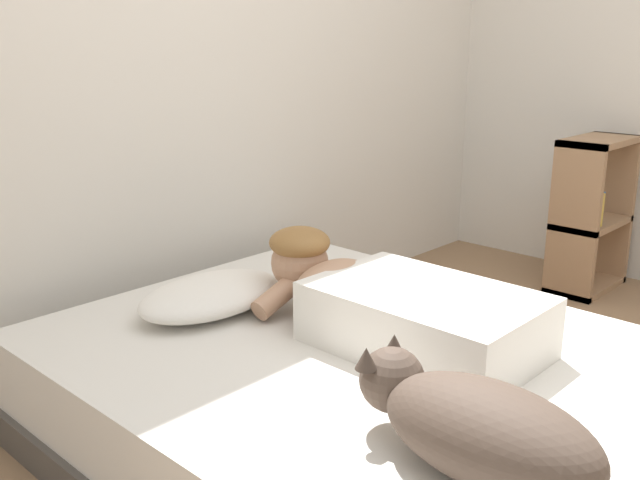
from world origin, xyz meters
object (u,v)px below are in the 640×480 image
person_lying (386,302)px  bookshelf (591,215)px  bed (368,403)px  coffee_cup (335,290)px  pillow (211,295)px  cell_phone (445,338)px  dog (475,425)px

person_lying → bookshelf: bookshelf is taller
person_lying → bookshelf: 1.77m
bed → coffee_cup: (0.23, 0.34, 0.21)m
pillow → cell_phone: 0.77m
dog → person_lying: bearing=53.1°
person_lying → cell_phone: (0.10, -0.15, -0.10)m
dog → coffee_cup: bearing=58.2°
person_lying → coffee_cup: size_ratio=7.36×
pillow → cell_phone: pillow is taller
cell_phone → bookshelf: (1.67, 0.27, 0.03)m
bookshelf → bed: bearing=-175.4°
bed → pillow: bearing=102.2°
coffee_cup → bookshelf: bearing=-6.4°
bookshelf → coffee_cup: bearing=173.6°
bed → pillow: 0.62m
dog → bookshelf: (2.19, 0.68, -0.07)m
dog → coffee_cup: size_ratio=4.60×
bed → bookshelf: size_ratio=2.55×
bed → person_lying: bearing=13.6°
coffee_cup → dog: bearing=-121.8°
dog → pillow: bearing=80.3°
pillow → bookshelf: 2.04m
person_lying → bookshelf: (1.77, 0.12, -0.07)m
person_lying → dog: person_lying is taller
pillow → bookshelf: bearing=-11.7°
bed → dog: bearing=-120.2°
person_lying → cell_phone: 0.21m
bed → pillow: (-0.12, 0.57, 0.23)m
bed → cell_phone: cell_phone is taller
pillow → coffee_cup: pillow is taller
bed → cell_phone: 0.30m
coffee_cup → bookshelf: (1.65, -0.19, -0.00)m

